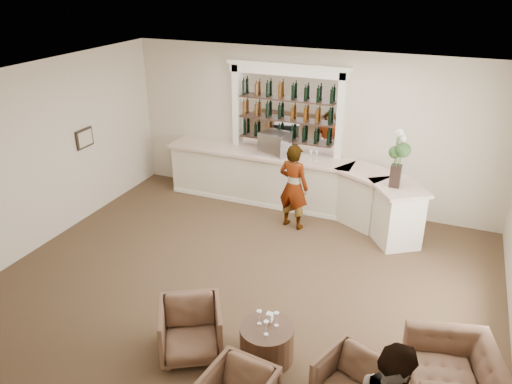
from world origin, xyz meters
The scene contains 17 objects.
ground centered at (0.00, 0.00, 0.00)m, with size 8.00×8.00×0.00m, color brown.
room_shell centered at (0.16, 0.71, 2.34)m, with size 8.04×7.02×3.32m.
bar_counter centered at (-0.16, 3.00, 0.57)m, with size 5.72×1.80×1.14m.
back_bar_alcove centered at (-0.50, 3.41, 2.03)m, with size 2.64×0.25×3.00m.
cocktail_table centered at (0.97, -1.42, 0.25)m, with size 0.72×0.72×0.50m, color #452A1E.
sommelier centered at (0.09, 2.23, 0.86)m, with size 0.63×0.41×1.72m, color gray.
armchair_left centered at (0.00, -1.71, 0.38)m, with size 0.80×0.83×0.75m, color brown.
armchair_right centered at (2.18, -1.80, 0.35)m, with size 0.74×0.76×0.69m, color brown.
armchair_far centered at (3.25, -1.29, 0.37)m, with size 1.15×1.01×0.75m, color brown.
espresso_machine centered at (-0.62, 3.07, 1.39)m, with size 0.56×0.47×0.49m, color #AAAAAE.
flower_vase centered at (1.96, 2.34, 1.75)m, with size 0.28×0.28×1.08m.
wine_glass_bar_left centered at (0.17, 3.04, 1.25)m, with size 0.07×0.07×0.21m, color white, non-canonical shape.
wine_glass_bar_right centered at (0.29, 3.08, 1.25)m, with size 0.07×0.07×0.21m, color white, non-canonical shape.
wine_glass_tbl_a centered at (0.85, -1.39, 0.60)m, with size 0.07×0.07×0.21m, color white, non-canonical shape.
wine_glass_tbl_b centered at (1.07, -1.34, 0.60)m, with size 0.07×0.07×0.21m, color white, non-canonical shape.
wine_glass_tbl_c centered at (1.01, -1.55, 0.60)m, with size 0.07×0.07×0.21m, color white, non-canonical shape.
napkin_holder centered at (0.95, -1.28, 0.56)m, with size 0.08×0.08×0.12m, color white.
Camera 1 is at (2.81, -6.23, 4.77)m, focal length 35.00 mm.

